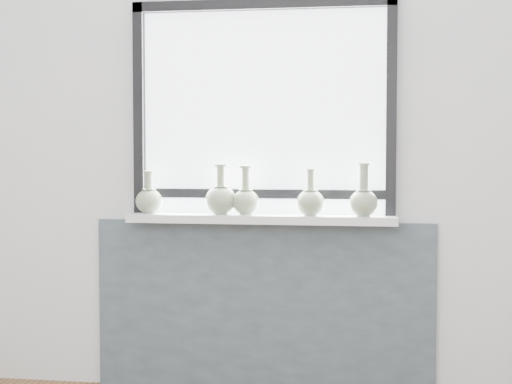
# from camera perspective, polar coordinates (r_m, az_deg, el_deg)

# --- Properties ---
(back_wall) EXTENTS (3.60, 0.02, 2.60)m
(back_wall) POSITION_cam_1_polar(r_m,az_deg,el_deg) (3.91, 0.57, 4.31)
(back_wall) COLOR silver
(back_wall) RESTS_ON ground
(apron_panel) EXTENTS (1.70, 0.03, 0.86)m
(apron_panel) POSITION_cam_1_polar(r_m,az_deg,el_deg) (3.96, 0.50, -8.36)
(apron_panel) COLOR #4E5E67
(apron_panel) RESTS_ON ground
(windowsill) EXTENTS (1.32, 0.18, 0.04)m
(windowsill) POSITION_cam_1_polar(r_m,az_deg,el_deg) (3.83, 0.36, -1.96)
(windowsill) COLOR silver
(windowsill) RESTS_ON apron_panel
(window) EXTENTS (1.30, 0.06, 1.05)m
(window) POSITION_cam_1_polar(r_m,az_deg,el_deg) (3.88, 0.50, 6.40)
(window) COLOR black
(window) RESTS_ON windowsill
(vase_a) EXTENTS (0.13, 0.13, 0.21)m
(vase_a) POSITION_cam_1_polar(r_m,az_deg,el_deg) (3.93, -7.78, -0.55)
(vase_a) COLOR #8FA481
(vase_a) RESTS_ON windowsill
(vase_b) EXTENTS (0.15, 0.15, 0.25)m
(vase_b) POSITION_cam_1_polar(r_m,az_deg,el_deg) (3.84, -2.58, -0.44)
(vase_b) COLOR #8FA481
(vase_b) RESTS_ON windowsill
(vase_c) EXTENTS (0.13, 0.13, 0.24)m
(vase_c) POSITION_cam_1_polar(r_m,az_deg,el_deg) (3.83, -0.75, -0.53)
(vase_c) COLOR #8FA481
(vase_c) RESTS_ON windowsill
(vase_d) EXTENTS (0.14, 0.14, 0.23)m
(vase_d) POSITION_cam_1_polar(r_m,az_deg,el_deg) (3.77, 3.98, -0.66)
(vase_d) COLOR #8FA481
(vase_d) RESTS_ON windowsill
(vase_e) EXTENTS (0.14, 0.14, 0.26)m
(vase_e) POSITION_cam_1_polar(r_m,az_deg,el_deg) (3.75, 7.82, -0.58)
(vase_e) COLOR #8FA481
(vase_e) RESTS_ON windowsill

